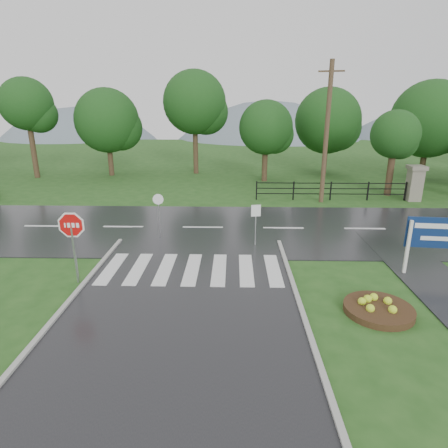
{
  "coord_description": "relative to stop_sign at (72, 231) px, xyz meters",
  "views": [
    {
      "loc": [
        1.5,
        -7.66,
        5.85
      ],
      "look_at": [
        1.16,
        6.0,
        1.5
      ],
      "focal_mm": 30.0,
      "sensor_mm": 36.0,
      "label": 1
    }
  ],
  "objects": [
    {
      "name": "walkway",
      "position": [
        12.34,
        0.07,
        -1.87
      ],
      "size": [
        2.2,
        11.0,
        0.04
      ],
      "primitive_type": "cube",
      "color": "#2A2A2D",
      "rests_on": "ground"
    },
    {
      "name": "estate_billboard",
      "position": [
        12.68,
        0.99,
        -0.4
      ],
      "size": [
        2.43,
        0.31,
        2.14
      ],
      "color": "silver",
      "rests_on": "ground"
    },
    {
      "name": "fence_west",
      "position": [
        11.59,
        12.07,
        -1.14
      ],
      "size": [
        9.58,
        0.08,
        1.2
      ],
      "color": "black",
      "rests_on": "ground"
    },
    {
      "name": "utility_pole_east",
      "position": [
        10.9,
        11.57,
        2.38
      ],
      "size": [
        1.48,
        0.37,
        8.35
      ],
      "color": "#473523",
      "rests_on": "ground"
    },
    {
      "name": "pillar_west",
      "position": [
        16.84,
        12.07,
        -0.69
      ],
      "size": [
        1.0,
        1.0,
        2.24
      ],
      "color": "gray",
      "rests_on": "ground"
    },
    {
      "name": "treeline",
      "position": [
        4.84,
        20.07,
        -1.87
      ],
      "size": [
        83.2,
        5.2,
        10.0
      ],
      "color": "#123D13",
      "rests_on": "ground"
    },
    {
      "name": "entrance_tree_left",
      "position": [
        15.83,
        13.57,
        2.13
      ],
      "size": [
        3.11,
        3.11,
        5.6
      ],
      "color": "#3D2B1C",
      "rests_on": "ground"
    },
    {
      "name": "hills",
      "position": [
        7.33,
        61.07,
        -17.4
      ],
      "size": [
        102.0,
        48.0,
        48.0
      ],
      "color": "slate",
      "rests_on": "ground"
    },
    {
      "name": "reg_sign_small",
      "position": [
        6.3,
        3.65,
        -0.53
      ],
      "size": [
        0.41,
        0.09,
        1.85
      ],
      "color": "#939399",
      "rests_on": "ground"
    },
    {
      "name": "reg_sign_round",
      "position": [
        1.97,
        4.62,
        -0.54
      ],
      "size": [
        0.48,
        0.08,
        2.07
      ],
      "color": "#939399",
      "rests_on": "ground"
    },
    {
      "name": "crosswalk",
      "position": [
        3.84,
        1.07,
        -1.81
      ],
      "size": [
        6.5,
        2.8,
        0.02
      ],
      "color": "silver",
      "rests_on": "ground"
    },
    {
      "name": "ground",
      "position": [
        3.84,
        -3.93,
        -1.87
      ],
      "size": [
        120.0,
        120.0,
        0.0
      ],
      "primitive_type": "plane",
      "color": "#234D19",
      "rests_on": "ground"
    },
    {
      "name": "stop_sign",
      "position": [
        0.0,
        0.0,
        0.0
      ],
      "size": [
        1.19,
        0.07,
        2.68
      ],
      "color": "#939399",
      "rests_on": "ground"
    },
    {
      "name": "flower_bed",
      "position": [
        9.65,
        -1.74,
        -1.72
      ],
      "size": [
        2.01,
        2.01,
        0.4
      ],
      "color": "#332111",
      "rests_on": "ground"
    },
    {
      "name": "main_road",
      "position": [
        3.84,
        6.07,
        -1.87
      ],
      "size": [
        90.0,
        8.0,
        0.04
      ],
      "primitive_type": "cube",
      "color": "black",
      "rests_on": "ground"
    }
  ]
}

